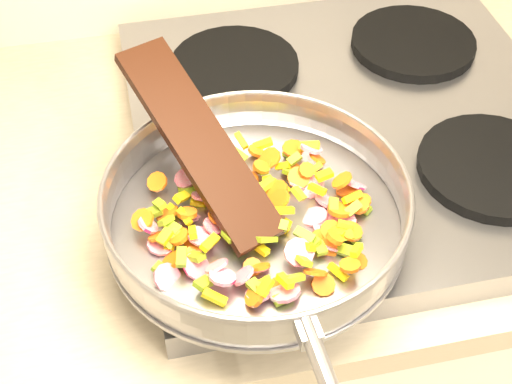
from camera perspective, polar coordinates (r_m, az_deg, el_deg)
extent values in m
cube|color=#939399|center=(1.01, 7.67, 5.11)|extent=(0.60, 0.60, 0.04)
cylinder|color=black|center=(0.87, 1.82, -0.70)|extent=(0.19, 0.19, 0.02)
cylinder|color=black|center=(0.96, 18.39, 1.94)|extent=(0.19, 0.19, 0.02)
cylinder|color=black|center=(1.07, -1.73, 10.06)|extent=(0.19, 0.19, 0.02)
cylinder|color=black|center=(1.14, 12.45, 11.58)|extent=(0.19, 0.19, 0.02)
cylinder|color=#9E9EA5|center=(0.83, 0.00, -2.43)|extent=(0.35, 0.35, 0.01)
torus|color=#9E9EA5|center=(0.80, 0.00, -1.03)|extent=(0.39, 0.39, 0.05)
torus|color=#9E9EA5|center=(0.79, 0.00, 0.20)|extent=(0.35, 0.35, 0.01)
cube|color=#9E9EA5|center=(0.69, 4.17, -11.04)|extent=(0.02, 0.03, 0.02)
cube|color=olive|center=(0.82, 6.22, -1.05)|extent=(0.02, 0.02, 0.01)
cylinder|color=#D85D11|center=(0.83, 1.73, 0.08)|extent=(0.03, 0.04, 0.03)
cube|color=olive|center=(0.86, -4.84, 2.10)|extent=(0.02, 0.02, 0.02)
cylinder|color=#D85D11|center=(0.81, -5.53, -1.69)|extent=(0.03, 0.03, 0.01)
cube|color=olive|center=(0.76, -5.99, -5.19)|extent=(0.01, 0.03, 0.01)
cube|color=olive|center=(0.86, 3.09, 2.66)|extent=(0.02, 0.02, 0.01)
cylinder|color=#D71549|center=(0.83, -4.24, -0.25)|extent=(0.03, 0.03, 0.02)
cube|color=olive|center=(0.82, 3.42, -0.13)|extent=(0.02, 0.02, 0.02)
cube|color=yellow|center=(0.77, 8.06, -4.63)|extent=(0.02, 0.02, 0.01)
cube|color=olive|center=(0.86, 0.45, 1.78)|extent=(0.02, 0.02, 0.01)
cylinder|color=#D85D11|center=(0.89, -0.01, 3.31)|extent=(0.03, 0.03, 0.02)
cylinder|color=#D85D11|center=(0.76, 4.76, -6.42)|extent=(0.03, 0.03, 0.02)
cube|color=yellow|center=(0.81, -5.71, -1.95)|extent=(0.02, 0.02, 0.01)
cylinder|color=#D71549|center=(0.80, -3.48, -2.73)|extent=(0.03, 0.03, 0.02)
cube|color=olive|center=(0.81, 7.63, -3.33)|extent=(0.02, 0.03, 0.02)
cube|color=yellow|center=(0.83, -6.48, -1.46)|extent=(0.02, 0.02, 0.02)
cube|color=yellow|center=(0.83, 4.92, 0.22)|extent=(0.02, 0.02, 0.01)
cube|color=yellow|center=(0.75, -3.34, -8.40)|extent=(0.03, 0.02, 0.02)
cube|color=yellow|center=(0.77, -3.72, -4.07)|extent=(0.03, 0.02, 0.01)
cube|color=olive|center=(0.80, 7.13, -2.60)|extent=(0.02, 0.02, 0.01)
cube|color=olive|center=(0.84, 8.57, -1.27)|extent=(0.02, 0.02, 0.01)
cylinder|color=#D85D11|center=(0.89, -4.30, 2.96)|extent=(0.03, 0.03, 0.02)
cylinder|color=#D85D11|center=(0.79, 8.15, -5.50)|extent=(0.03, 0.03, 0.01)
cylinder|color=#D85D11|center=(0.88, -2.16, 2.91)|extent=(0.04, 0.04, 0.01)
cube|color=yellow|center=(0.77, 6.58, -6.37)|extent=(0.02, 0.03, 0.01)
cylinder|color=#D85D11|center=(0.80, -7.88, -3.54)|extent=(0.03, 0.03, 0.02)
cylinder|color=#D71549|center=(0.83, -5.38, -1.92)|extent=(0.03, 0.03, 0.02)
cube|color=yellow|center=(0.86, -3.53, 1.27)|extent=(0.02, 0.01, 0.01)
cube|color=olive|center=(0.80, -6.72, -3.74)|extent=(0.02, 0.02, 0.02)
cube|color=yellow|center=(0.85, 0.95, 0.64)|extent=(0.01, 0.02, 0.02)
cube|color=olive|center=(0.84, -5.02, 0.04)|extent=(0.03, 0.02, 0.01)
cylinder|color=#D71549|center=(0.83, 4.70, -1.98)|extent=(0.04, 0.04, 0.02)
cube|color=yellow|center=(0.79, -5.07, -3.23)|extent=(0.01, 0.02, 0.02)
cube|color=olive|center=(0.79, -1.34, -3.75)|extent=(0.02, 0.02, 0.02)
cube|color=olive|center=(0.82, -7.72, -0.96)|extent=(0.02, 0.02, 0.01)
cylinder|color=#D71549|center=(0.80, 5.95, -4.35)|extent=(0.03, 0.04, 0.02)
cylinder|color=#D71549|center=(0.86, 3.32, 0.62)|extent=(0.03, 0.03, 0.02)
cylinder|color=#D85D11|center=(0.89, 3.00, 3.51)|extent=(0.04, 0.04, 0.01)
cube|color=olive|center=(0.84, 0.85, 0.62)|extent=(0.03, 0.02, 0.01)
cube|color=yellow|center=(0.74, 2.34, -7.12)|extent=(0.02, 0.02, 0.01)
cylinder|color=#D85D11|center=(0.81, -9.09, -2.22)|extent=(0.03, 0.03, 0.02)
cylinder|color=#D71549|center=(0.82, 5.74, -2.93)|extent=(0.05, 0.05, 0.01)
cube|color=olive|center=(0.78, -4.88, -5.19)|extent=(0.02, 0.02, 0.02)
cube|color=olive|center=(0.78, 0.80, -3.79)|extent=(0.03, 0.02, 0.02)
cylinder|color=#D71549|center=(0.77, 3.47, -4.85)|extent=(0.04, 0.04, 0.02)
cylinder|color=#D85D11|center=(0.79, -5.11, -5.10)|extent=(0.03, 0.03, 0.01)
cylinder|color=#D85D11|center=(0.84, 6.89, 0.93)|extent=(0.03, 0.03, 0.02)
cylinder|color=#D85D11|center=(0.86, 7.29, 0.20)|extent=(0.03, 0.03, 0.02)
cube|color=yellow|center=(0.79, 0.05, -2.81)|extent=(0.03, 0.01, 0.01)
cylinder|color=#D85D11|center=(0.76, 5.41, -7.38)|extent=(0.04, 0.03, 0.02)
cylinder|color=#D71549|center=(0.89, -3.57, 3.88)|extent=(0.03, 0.03, 0.02)
cube|color=yellow|center=(0.76, 0.46, -7.30)|extent=(0.02, 0.01, 0.02)
cylinder|color=#D71549|center=(0.86, 7.92, 0.60)|extent=(0.03, 0.03, 0.02)
cube|color=olive|center=(0.86, 2.88, 1.52)|extent=(0.02, 0.02, 0.01)
cube|color=yellow|center=(0.81, 2.39, -2.72)|extent=(0.02, 0.02, 0.01)
cylinder|color=#D85D11|center=(0.85, 0.08, -0.05)|extent=(0.03, 0.03, 0.02)
cylinder|color=#D71549|center=(0.78, -4.77, -5.98)|extent=(0.04, 0.05, 0.03)
cube|color=yellow|center=(0.90, -1.18, 4.15)|extent=(0.02, 0.03, 0.01)
cube|color=olive|center=(0.88, -1.40, 2.90)|extent=(0.02, 0.02, 0.02)
cube|color=olive|center=(0.81, -1.49, -2.27)|extent=(0.02, 0.02, 0.02)
cylinder|color=#D71549|center=(0.77, -7.11, -6.80)|extent=(0.04, 0.03, 0.03)
cylinder|color=#D71549|center=(0.75, 0.16, -8.13)|extent=(0.03, 0.03, 0.01)
cube|color=olive|center=(0.80, 6.33, -3.95)|extent=(0.02, 0.02, 0.01)
cylinder|color=#D85D11|center=(0.85, 3.42, 1.15)|extent=(0.04, 0.03, 0.02)
cube|color=olive|center=(0.79, -1.38, -2.71)|extent=(0.02, 0.02, 0.02)
cube|color=yellow|center=(0.78, 4.14, -4.26)|extent=(0.02, 0.02, 0.02)
cube|color=olive|center=(0.76, 3.87, -5.55)|extent=(0.02, 0.02, 0.02)
cube|color=olive|center=(0.80, 7.00, -3.54)|extent=(0.03, 0.02, 0.02)
cylinder|color=#D85D11|center=(0.85, -7.92, 0.81)|extent=(0.03, 0.03, 0.02)
cylinder|color=#D71549|center=(0.81, 0.10, -2.65)|extent=(0.04, 0.04, 0.01)
cube|color=olive|center=(0.78, -7.65, -6.18)|extent=(0.02, 0.02, 0.01)
cylinder|color=#D85D11|center=(0.81, 7.59, -3.13)|extent=(0.04, 0.04, 0.01)
cylinder|color=#D71549|center=(0.82, 6.81, -2.40)|extent=(0.04, 0.05, 0.02)
cube|color=yellow|center=(0.79, -7.31, -3.55)|extent=(0.02, 0.02, 0.01)
cube|color=yellow|center=(0.79, 0.15, -2.88)|extent=(0.02, 0.03, 0.02)
cube|color=olive|center=(0.75, -4.23, -7.30)|extent=(0.02, 0.02, 0.01)
cube|color=olive|center=(0.87, -5.38, 1.49)|extent=(0.03, 0.02, 0.02)
cube|color=olive|center=(0.90, 2.66, 3.08)|extent=(0.02, 0.03, 0.02)
cylinder|color=#D85D11|center=(0.78, -0.31, -6.03)|extent=(0.02, 0.02, 0.01)
cylinder|color=#D85D11|center=(0.80, -3.03, -1.89)|extent=(0.03, 0.03, 0.02)
cylinder|color=#D85D11|center=(0.80, 5.67, -4.56)|extent=(0.04, 0.03, 0.03)
cube|color=yellow|center=(0.80, -6.89, -3.97)|extent=(0.02, 0.03, 0.01)
cube|color=yellow|center=(0.80, 2.22, -1.47)|extent=(0.03, 0.01, 0.02)
cylinder|color=#D71549|center=(0.77, 0.18, -6.12)|extent=(0.03, 0.03, 0.02)
cylinder|color=#D85D11|center=(0.86, -0.51, 0.96)|extent=(0.03, 0.03, 0.02)
cylinder|color=#D71549|center=(0.85, -3.29, 0.34)|extent=(0.03, 0.04, 0.03)
cube|color=olive|center=(0.80, -7.21, -2.29)|extent=(0.02, 0.02, 0.02)
cylinder|color=#D85D11|center=(0.80, -5.07, -3.87)|extent=(0.03, 0.03, 0.02)
cylinder|color=#D85D11|center=(0.79, -6.65, -5.42)|extent=(0.03, 0.03, 0.02)
cylinder|color=#D85D11|center=(0.87, 1.15, 2.76)|extent=(0.03, 0.03, 0.02)
cylinder|color=#D71549|center=(0.76, -1.04, -6.71)|extent=(0.03, 0.04, 0.03)
cube|color=yellow|center=(0.87, 2.16, 2.10)|extent=(0.02, 0.02, 0.02)
cube|color=yellow|center=(0.84, -4.64, -0.85)|extent=(0.02, 0.01, 0.01)
cube|color=yellow|center=(0.85, 5.49, 1.36)|extent=(0.02, 0.02, 0.01)
cube|color=yellow|center=(0.89, -2.03, 2.79)|extent=(0.02, 0.02, 0.01)
cylinder|color=#D85D11|center=(0.76, 7.52, -5.83)|extent=(0.03, 0.03, 0.01)
cylinder|color=#D71549|center=(0.81, -8.64, -2.63)|extent=(0.02, 0.03, 0.02)
cylinder|color=#D85D11|center=(0.74, -0.13, -8.38)|extent=(0.03, 0.03, 0.02)
cube|color=yellow|center=(0.83, -5.97, -0.41)|extent=(0.02, 0.02, 0.02)
cube|color=olive|center=(0.78, -2.15, -3.55)|extent=(0.02, 0.02, 0.01)
cylinder|color=#D85D11|center=(0.84, 8.48, -0.74)|extent=(0.03, 0.03, 0.01)
cube|color=yellow|center=(0.90, 0.56, 3.85)|extent=(0.03, 0.01, 0.01)
cube|color=yellow|center=(0.83, -0.17, 0.27)|extent=(0.02, 0.01, 0.01)
cube|color=yellow|center=(0.82, -2.15, -0.47)|extent=(0.02, 0.02, 0.02)
cylinder|color=#D85D11|center=(0.79, -6.16, -3.57)|extent=(0.03, 0.03, 0.02)
cube|color=olive|center=(0.82, 7.79, -1.30)|extent=(0.02, 0.02, 0.02)
cylinder|color=#D71549|center=(0.75, 2.31, -8.00)|extent=(0.05, 0.05, 0.02)
cube|color=olive|center=(0.75, 0.10, -7.71)|extent=(0.02, 0.03, 0.01)
cube|color=olive|center=(0.79, 5.13, -4.50)|extent=(0.01, 0.02, 0.01)
cube|color=olive|center=(0.82, -8.16, -1.58)|extent=(0.02, 0.02, 0.01)
cylinder|color=#D85D11|center=(0.80, 5.15, -3.82)|extent=(0.03, 0.03, 0.02)
cylinder|color=#D85D11|center=(0.86, -4.54, 1.77)|extent=(0.03, 0.03, 0.02)
cylinder|color=#D71549|center=(0.86, 4.43, 0.47)|extent=(0.04, 0.04, 0.02)
cube|color=olive|center=(0.78, 3.91, -3.45)|extent=(0.02, 0.02, 0.01)
cylinder|color=#D71549|center=(0.88, 4.46, 3.50)|extent=(0.04, 0.04, 0.02)
cube|color=olive|center=(0.80, -6.65, -2.87)|extent=(0.02, 0.02, 0.01)
cylinder|color=#D85D11|center=(0.77, 0.38, -6.00)|extent=(0.03, 0.03, 0.02)
cylinder|color=#D71549|center=(0.85, 5.69, -0.72)|extent=(0.04, 0.04, 0.02)
cube|color=olive|center=(0.86, -5.54, 0.24)|extent=(0.02, 0.02, 0.01)
cylinder|color=#D85D11|center=(0.78, 6.32, -3.67)|extent=(0.02, 0.03, 0.02)
cylinder|color=#D85D11|center=(0.80, 6.11, -3.17)|extent=(0.04, 0.04, 0.01)
cube|color=yellow|center=(0.86, 2.35, 0.40)|extent=(0.01, 0.02, 0.02)
cylinder|color=#D85D11|center=(0.88, 4.94, 2.70)|extent=(0.03, 0.03, 0.02)
cylinder|color=#D85D11|center=(0.87, -2.76, 1.09)|extent=(0.03, 0.03, 0.01)
cylinder|color=#D85D11|center=(0.85, 4.08, 1.76)|extent=(0.03, 0.03, 0.02)
cube|color=olive|center=(0.79, 7.14, -4.63)|extent=(0.03, 0.03, 0.02)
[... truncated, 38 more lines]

